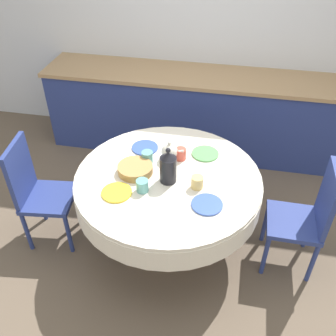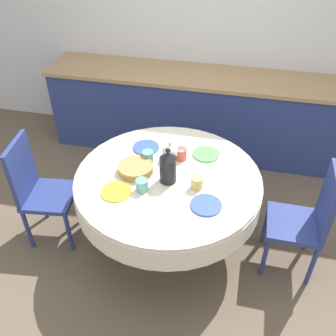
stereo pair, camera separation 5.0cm
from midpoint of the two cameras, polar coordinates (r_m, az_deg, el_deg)
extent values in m
plane|color=brown|center=(3.36, -0.44, -10.94)|extent=(12.00, 12.00, 0.00)
cube|color=silver|center=(4.20, 4.82, 20.85)|extent=(7.00, 0.05, 2.60)
cube|color=navy|center=(4.24, 3.61, 8.25)|extent=(3.20, 0.60, 0.86)
cube|color=#A37F56|center=(4.03, 3.87, 13.83)|extent=(3.24, 0.64, 0.04)
cylinder|color=brown|center=(3.34, -0.44, -10.71)|extent=(0.44, 0.44, 0.04)
cylinder|color=brown|center=(3.15, -0.46, -7.60)|extent=(0.11, 0.11, 0.48)
cylinder|color=silver|center=(2.93, -0.49, -3.09)|extent=(1.44, 1.44, 0.18)
cylinder|color=silver|center=(2.86, -0.50, -1.50)|extent=(1.43, 1.43, 0.03)
cube|color=navy|center=(3.05, 18.10, -7.86)|extent=(0.40, 0.40, 0.04)
cube|color=navy|center=(2.91, 22.66, -4.45)|extent=(0.04, 0.38, 0.50)
cylinder|color=navy|center=(3.07, 14.10, -12.82)|extent=(0.04, 0.04, 0.42)
cylinder|color=navy|center=(3.31, 14.16, -8.13)|extent=(0.04, 0.04, 0.42)
cylinder|color=navy|center=(3.13, 20.69, -13.41)|extent=(0.04, 0.04, 0.42)
cylinder|color=navy|center=(3.36, 20.19, -8.76)|extent=(0.04, 0.04, 0.42)
cube|color=navy|center=(3.26, -18.06, -4.37)|extent=(0.44, 0.44, 0.04)
cube|color=navy|center=(3.16, -22.08, -0.46)|extent=(0.08, 0.38, 0.50)
cylinder|color=navy|center=(3.47, -13.68, -5.41)|extent=(0.04, 0.04, 0.42)
cylinder|color=navy|center=(3.24, -15.32, -9.69)|extent=(0.04, 0.04, 0.42)
cylinder|color=navy|center=(3.59, -19.10, -4.98)|extent=(0.04, 0.04, 0.42)
cylinder|color=navy|center=(3.36, -21.10, -9.04)|extent=(0.04, 0.04, 0.42)
cylinder|color=yellow|center=(2.73, -8.36, -3.71)|extent=(0.22, 0.22, 0.01)
cylinder|color=#5BA39E|center=(2.70, -4.47, -2.70)|extent=(0.09, 0.09, 0.09)
cylinder|color=#3856AD|center=(2.62, 5.41, -5.56)|extent=(0.22, 0.22, 0.01)
cylinder|color=#DBB766|center=(2.73, 3.95, -2.18)|extent=(0.09, 0.09, 0.09)
cylinder|color=#3856AD|center=(3.15, -3.99, 3.11)|extent=(0.22, 0.22, 0.01)
cylinder|color=#5BA39E|center=(2.97, -3.66, 1.69)|extent=(0.09, 0.09, 0.09)
cylinder|color=#5BA85B|center=(3.08, 5.22, 2.19)|extent=(0.22, 0.22, 0.01)
cylinder|color=#CC4C3D|center=(3.00, 1.44, 2.16)|extent=(0.09, 0.09, 0.09)
cylinder|color=black|center=(2.74, -0.51, -0.24)|extent=(0.13, 0.13, 0.21)
cone|color=black|center=(2.67, -0.52, 1.93)|extent=(0.11, 0.11, 0.05)
sphere|color=black|center=(2.64, -0.53, 2.68)|extent=(0.04, 0.04, 0.04)
cylinder|color=silver|center=(3.01, -0.25, 1.42)|extent=(0.07, 0.07, 0.01)
sphere|color=silver|center=(2.97, -0.25, 2.53)|extent=(0.13, 0.13, 0.13)
cylinder|color=silver|center=(2.96, 1.22, 2.46)|extent=(0.08, 0.02, 0.05)
sphere|color=silver|center=(2.93, -0.26, 3.81)|extent=(0.03, 0.03, 0.03)
cylinder|color=#AD844C|center=(2.88, -5.52, -0.18)|extent=(0.27, 0.27, 0.06)
camera|label=1|loc=(0.03, -90.51, -0.40)|focal=40.00mm
camera|label=2|loc=(0.03, 89.49, 0.40)|focal=40.00mm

